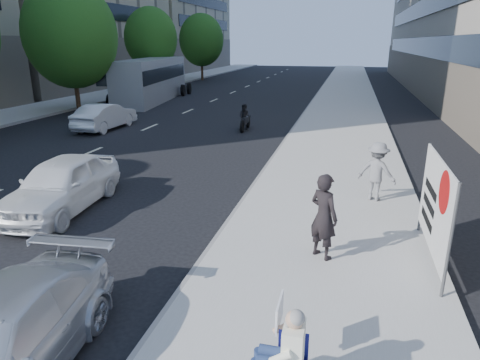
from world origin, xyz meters
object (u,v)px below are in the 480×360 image
(pedestrian_woman, at_px, (324,216))
(bus, at_px, (152,80))
(protest_banner, at_px, (435,204))
(white_sedan_mid, at_px, (105,116))
(white_sedan_near, at_px, (61,184))
(seated_protester, at_px, (283,347))
(jogger, at_px, (377,172))
(motorcycle, at_px, (245,119))

(pedestrian_woman, relative_size, bus, 0.15)
(protest_banner, xyz_separation_m, bus, (-17.47, 23.55, 0.23))
(white_sedan_mid, bearing_deg, white_sedan_near, 117.52)
(seated_protester, xyz_separation_m, jogger, (1.52, 7.92, 0.14))
(jogger, relative_size, white_sedan_mid, 0.40)
(jogger, relative_size, motorcycle, 0.84)
(protest_banner, bearing_deg, motorcycle, 118.53)
(seated_protester, bearing_deg, white_sedan_near, 143.32)
(protest_banner, xyz_separation_m, motorcycle, (-7.28, 13.39, -0.76))
(jogger, distance_m, white_sedan_mid, 16.15)
(white_sedan_mid, bearing_deg, bus, -74.90)
(pedestrian_woman, xyz_separation_m, protest_banner, (2.22, 0.46, 0.31))
(pedestrian_woman, xyz_separation_m, motorcycle, (-5.06, 13.85, -0.45))
(seated_protester, height_order, bus, bus)
(jogger, relative_size, protest_banner, 0.56)
(motorcycle, relative_size, bus, 0.17)
(seated_protester, distance_m, pedestrian_woman, 3.98)
(motorcycle, bearing_deg, white_sedan_near, -103.90)
(jogger, xyz_separation_m, protest_banner, (0.95, -3.49, 0.39))
(protest_banner, height_order, white_sedan_mid, protest_banner)
(seated_protester, distance_m, white_sedan_near, 8.89)
(pedestrian_woman, height_order, protest_banner, protest_banner)
(jogger, height_order, pedestrian_woman, pedestrian_woman)
(protest_banner, height_order, bus, bus)
(seated_protester, height_order, white_sedan_mid, seated_protester)
(pedestrian_woman, distance_m, motorcycle, 14.75)
(pedestrian_woman, distance_m, protest_banner, 2.29)
(protest_banner, relative_size, white_sedan_mid, 0.71)
(jogger, height_order, motorcycle, jogger)
(jogger, xyz_separation_m, white_sedan_mid, (-13.83, 8.34, -0.31))
(protest_banner, height_order, white_sedan_near, protest_banner)
(white_sedan_mid, height_order, motorcycle, motorcycle)
(jogger, xyz_separation_m, bus, (-16.52, 20.06, 0.62))
(seated_protester, xyz_separation_m, protest_banner, (2.47, 4.43, 0.53))
(seated_protester, relative_size, pedestrian_woman, 0.70)
(protest_banner, relative_size, white_sedan_near, 0.69)
(white_sedan_mid, bearing_deg, motorcycle, -166.05)
(pedestrian_woman, xyz_separation_m, white_sedan_mid, (-12.56, 12.28, -0.38))
(seated_protester, xyz_separation_m, bus, (-15.00, 27.98, 0.76))
(seated_protester, bearing_deg, motorcycle, 105.11)
(jogger, height_order, white_sedan_near, jogger)
(motorcycle, xyz_separation_m, bus, (-10.19, 10.16, 1.00))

